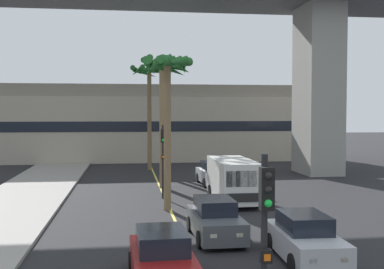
% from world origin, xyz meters
% --- Properties ---
extents(lane_stripe_center, '(0.14, 56.00, 0.01)m').
position_xyz_m(lane_stripe_center, '(0.00, 24.00, 0.00)').
color(lane_stripe_center, '#DBCC4C').
rests_on(lane_stripe_center, ground).
extents(pier_building_backdrop, '(34.51, 8.04, 7.65)m').
position_xyz_m(pier_building_backdrop, '(0.00, 49.09, 3.77)').
color(pier_building_backdrop, '#BCB29E').
rests_on(pier_building_backdrop, ground).
extents(car_queue_front, '(1.95, 4.16, 1.56)m').
position_xyz_m(car_queue_front, '(3.67, 30.61, 0.72)').
color(car_queue_front, '#B7BABF').
rests_on(car_queue_front, ground).
extents(car_queue_second, '(1.92, 4.15, 1.56)m').
position_xyz_m(car_queue_second, '(3.69, 13.30, 0.72)').
color(car_queue_second, '#B7BABF').
rests_on(car_queue_second, ground).
extents(car_queue_third, '(1.93, 4.15, 1.56)m').
position_xyz_m(car_queue_third, '(-1.17, 11.62, 0.72)').
color(car_queue_third, maroon).
rests_on(car_queue_third, ground).
extents(car_queue_fourth, '(1.89, 4.13, 1.56)m').
position_xyz_m(car_queue_fourth, '(1.25, 16.53, 0.72)').
color(car_queue_fourth, '#4C5156').
rests_on(car_queue_fourth, ground).
extents(delivery_van, '(2.16, 5.25, 2.36)m').
position_xyz_m(delivery_van, '(3.56, 23.79, 1.29)').
color(delivery_van, silver).
rests_on(delivery_van, ground).
extents(traffic_light_median_near, '(0.24, 0.37, 4.20)m').
position_xyz_m(traffic_light_median_near, '(0.26, 6.19, 2.71)').
color(traffic_light_median_near, black).
rests_on(traffic_light_median_near, ground).
extents(traffic_light_median_far, '(0.24, 0.37, 4.20)m').
position_xyz_m(traffic_light_median_far, '(-0.13, 25.59, 2.71)').
color(traffic_light_median_far, black).
rests_on(traffic_light_median_far, ground).
extents(palm_tree_near_median, '(3.62, 3.65, 9.11)m').
position_xyz_m(palm_tree_near_median, '(0.66, 34.68, 7.28)').
color(palm_tree_near_median, brown).
rests_on(palm_tree_near_median, ground).
extents(palm_tree_mid_median, '(2.64, 2.75, 8.65)m').
position_xyz_m(palm_tree_mid_median, '(0.18, 29.44, 6.30)').
color(palm_tree_mid_median, brown).
rests_on(palm_tree_mid_median, ground).
extents(palm_tree_far_median, '(2.60, 2.60, 7.78)m').
position_xyz_m(palm_tree_far_median, '(-0.13, 22.24, 6.37)').
color(palm_tree_far_median, brown).
rests_on(palm_tree_far_median, ground).
extents(palm_tree_farthest_median, '(3.28, 3.41, 8.95)m').
position_xyz_m(palm_tree_farthest_median, '(-0.26, 39.75, 7.36)').
color(palm_tree_farthest_median, brown).
rests_on(palm_tree_farthest_median, ground).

